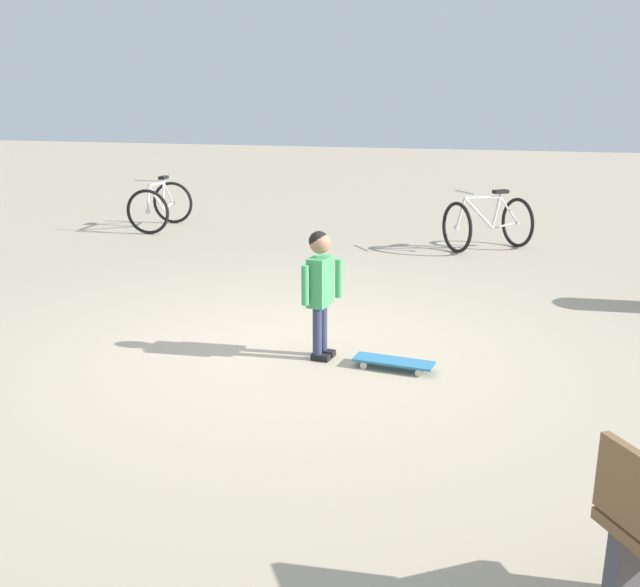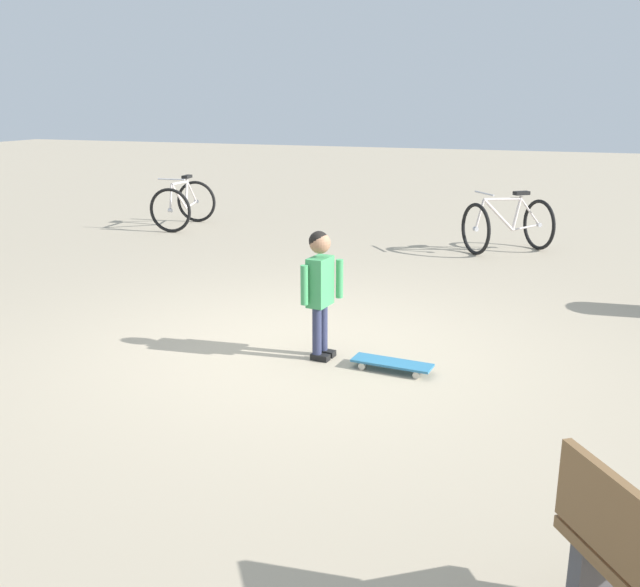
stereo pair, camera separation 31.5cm
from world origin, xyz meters
name	(u,v)px [view 2 (the right image)]	position (x,y,z in m)	size (l,w,h in m)	color
ground_plane	(298,348)	(0.00, 0.00, 0.00)	(50.00, 50.00, 0.00)	tan
child_person	(320,281)	(0.25, -0.14, 0.66)	(0.26, 0.35, 1.06)	#2D3351
skateboard	(392,363)	(0.88, -0.22, 0.06)	(0.65, 0.24, 0.07)	teal
bicycle_near	(184,204)	(-3.96, 4.78, 0.38)	(0.82, 1.14, 0.85)	black
bicycle_mid	(508,225)	(1.29, 4.61, 0.38)	(1.28, 1.23, 0.85)	black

